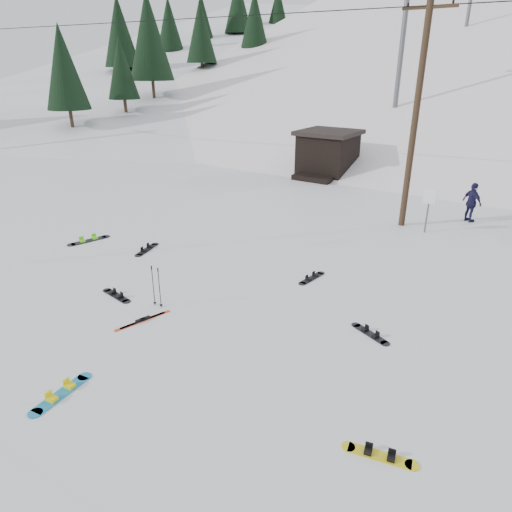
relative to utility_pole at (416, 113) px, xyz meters
The scene contains 18 objects.
ground 14.90m from the utility_pole, 98.13° to the right, with size 200.00×200.00×0.00m, color white.
ski_slope 44.31m from the utility_pole, 92.79° to the left, with size 60.00×75.00×45.00m, color white.
ridge_left 53.35m from the utility_pole, 138.18° to the left, with size 34.00×85.00×38.00m, color white.
treeline_left 44.65m from the utility_pole, 144.16° to the left, with size 20.00×64.00×10.00m, color black, non-canonical shape.
utility_pole is the anchor object (origin of this frame).
trail_sign 3.60m from the utility_pole, 21.04° to the right, with size 0.50×0.09×1.85m.
lift_hut 10.40m from the utility_pole, 135.24° to the left, with size 3.40×4.10×2.75m.
lift_tower_near 17.38m from the utility_pole, 110.56° to the left, with size 2.20×0.36×8.00m.
hero_snowboard 15.95m from the utility_pole, 99.42° to the right, with size 0.46×1.59×0.11m.
hero_skis 13.27m from the utility_pole, 105.48° to the right, with size 0.53×1.62×0.09m.
ski_poles 12.37m from the utility_pole, 107.84° to the right, with size 0.34×0.09×1.24m.
board_scatter_a 13.32m from the utility_pole, 113.93° to the right, with size 1.32×0.41×0.09m.
board_scatter_b 11.83m from the utility_pole, 130.47° to the right, with size 0.59×1.43×0.10m.
board_scatter_c 13.94m from the utility_pole, 137.39° to the right, with size 0.69×1.68×0.12m.
board_scatter_d 10.46m from the utility_pole, 77.13° to the right, with size 1.19×0.65×0.09m.
board_scatter_e 14.18m from the utility_pole, 73.97° to the right, with size 1.35×0.49×0.10m.
board_scatter_f 8.44m from the utility_pole, 95.92° to the right, with size 0.38×1.30×0.09m.
skier_navy 4.95m from the utility_pole, 42.66° to the left, with size 1.02×0.43×1.75m, color #191739.
Camera 1 is at (7.29, -5.18, 6.49)m, focal length 32.00 mm.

